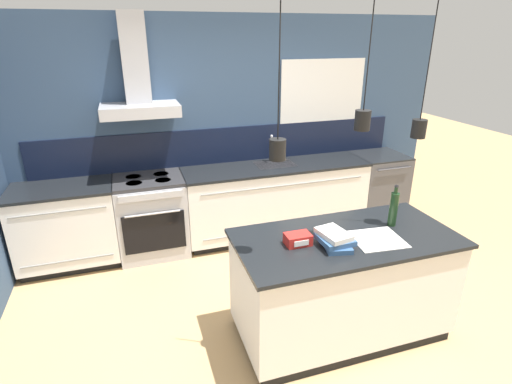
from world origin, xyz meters
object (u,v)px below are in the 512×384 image
at_px(book_stack, 335,239).
at_px(red_supply_box, 297,239).
at_px(oven_range, 152,216).
at_px(dishwasher, 376,187).
at_px(bottle_on_island, 394,208).

bearing_deg(book_stack, red_supply_box, 158.21).
relative_size(oven_range, book_stack, 2.62).
distance_m(dishwasher, book_stack, 2.67).
bearing_deg(bottle_on_island, dishwasher, 58.32).
height_order(dishwasher, bottle_on_island, bottle_on_island).
distance_m(oven_range, dishwasher, 2.95).
distance_m(book_stack, red_supply_box, 0.28).
bearing_deg(book_stack, bottle_on_island, 14.66).
height_order(oven_range, bottle_on_island, bottle_on_island).
xyz_separation_m(bottle_on_island, red_supply_box, (-0.87, -0.06, -0.11)).
height_order(bottle_on_island, book_stack, bottle_on_island).
relative_size(dishwasher, red_supply_box, 4.72).
xyz_separation_m(oven_range, dishwasher, (2.95, 0.00, -0.00)).
bearing_deg(red_supply_box, book_stack, -21.79).
distance_m(dishwasher, bottle_on_island, 2.20).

